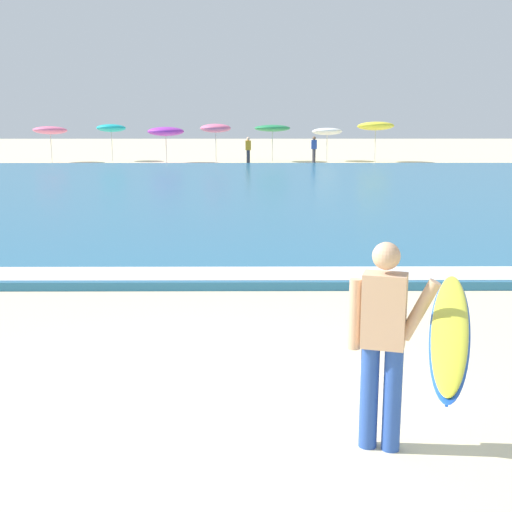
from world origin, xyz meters
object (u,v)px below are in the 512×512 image
Objects in this scene: beach_umbrella_3 at (216,128)px; beach_umbrella_5 at (327,132)px; beach_umbrella_4 at (272,128)px; beachgoer_near_row_mid at (248,150)px; beach_umbrella_6 at (376,126)px; beach_umbrella_1 at (111,128)px; beach_umbrella_2 at (166,131)px; beach_umbrella_0 at (50,130)px; surfer_with_board at (416,331)px; beachgoer_near_row_left at (314,149)px.

beach_umbrella_5 is at bearing 20.45° from beach_umbrella_3.
beachgoer_near_row_mid is (-1.46, -2.79, -1.17)m from beach_umbrella_4.
beach_umbrella_5 is at bearing 160.40° from beach_umbrella_6.
beach_umbrella_1 is at bearing 158.32° from beach_umbrella_3.
beach_umbrella_2 is 6.46m from beach_umbrella_4.
beach_umbrella_5 is at bearing 3.99° from beach_umbrella_0.
beach_umbrella_4 is at bearing 90.07° from surfer_with_board.
beachgoer_near_row_left is (15.73, -0.97, -1.07)m from beach_umbrella_0.
beach_umbrella_3 is 0.93× the size of beach_umbrella_6.
beach_umbrella_6 is at bearing -19.60° from beach_umbrella_5.
beach_umbrella_4 is at bearing 62.45° from beachgoer_near_row_mid.
beach_umbrella_2 reaches higher than beach_umbrella_5.
beachgoer_near_row_left is (8.76, -0.48, -1.01)m from beach_umbrella_2.
beach_umbrella_3 is (9.98, -1.35, 0.14)m from beach_umbrella_0.
beachgoer_near_row_mid is (-4.86, -3.26, -0.97)m from beach_umbrella_5.
beach_umbrella_4 is 1.08× the size of beach_umbrella_5.
beach_umbrella_6 reaches higher than beach_umbrella_5.
beach_umbrella_3 is at bearing -15.97° from beach_umbrella_2.
beachgoer_near_row_left is (2.37, 34.64, -0.19)m from surfer_with_board.
beach_umbrella_5 is at bearing -0.44° from beach_umbrella_1.
beachgoer_near_row_mid is at bearing 92.56° from surfer_with_board.
beach_umbrella_3 is (6.58, -2.62, 0.04)m from beach_umbrella_1.
beach_umbrella_6 is (9.55, 1.52, 0.10)m from beach_umbrella_3.
beach_umbrella_1 is 1.07× the size of beach_umbrella_2.
beach_umbrella_0 is 0.88× the size of beach_umbrella_6.
surfer_with_board is 38.05m from beach_umbrella_0.
beach_umbrella_4 reaches higher than beach_umbrella_2.
beach_umbrella_1 is 0.99× the size of beach_umbrella_3.
beach_umbrella_0 is at bearing 110.57° from surfer_with_board.
beachgoer_near_row_left is at bearing 16.16° from beachgoer_near_row_mid.
beach_umbrella_4 is at bearing -172.18° from beach_umbrella_5.
beach_umbrella_3 is at bearing -170.98° from beach_umbrella_6.
beach_umbrella_1 is at bearing 20.49° from beach_umbrella_0.
beach_umbrella_0 is 1.40× the size of beachgoer_near_row_mid.
beach_umbrella_2 is at bearing -170.36° from beach_umbrella_5.
beach_umbrella_4 is at bearing 3.00° from beach_umbrella_0.
beach_umbrella_6 is at bearing 0.49° from beach_umbrella_0.
beach_umbrella_1 is (-9.97, 36.88, 0.98)m from surfer_with_board.
beach_umbrella_1 is at bearing 105.13° from surfer_with_board.
beach_umbrella_1 is at bearing 176.72° from beach_umbrella_4.
beachgoer_near_row_left and beachgoer_near_row_mid have the same top height.
surfer_with_board is 34.72m from beachgoer_near_row_left.
beach_umbrella_0 reaches higher than beachgoer_near_row_mid.
beach_umbrella_5 reaches higher than beachgoer_near_row_left.
beach_umbrella_0 reaches higher than beachgoer_near_row_left.
surfer_with_board is 1.36× the size of beach_umbrella_5.
beach_umbrella_3 is at bearing 95.65° from surfer_with_board.
beach_umbrella_0 is at bearing 176.46° from beachgoer_near_row_left.
beach_umbrella_6 is at bearing 16.43° from beachgoer_near_row_mid.
beach_umbrella_0 is at bearing -159.51° from beach_umbrella_1.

